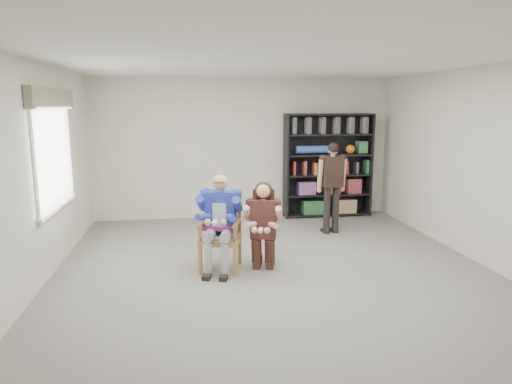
{
  "coord_description": "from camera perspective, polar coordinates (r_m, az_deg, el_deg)",
  "views": [
    {
      "loc": [
        -1.16,
        -5.65,
        2.24
      ],
      "look_at": [
        -0.2,
        0.6,
        1.05
      ],
      "focal_mm": 32.0,
      "sensor_mm": 36.0,
      "label": 1
    }
  ],
  "objects": [
    {
      "name": "floor",
      "position": [
        6.18,
        2.72,
        -10.59
      ],
      "size": [
        6.0,
        7.0,
        0.01
      ],
      "primitive_type": "cube",
      "color": "slate",
      "rests_on": "ground"
    },
    {
      "name": "window_left",
      "position": [
        6.91,
        -23.8,
        4.7
      ],
      "size": [
        0.16,
        2.0,
        1.75
      ],
      "primitive_type": null,
      "color": "silver",
      "rests_on": "room_shell"
    },
    {
      "name": "kneeling_woman",
      "position": [
        6.26,
        0.9,
        -4.39
      ],
      "size": [
        0.71,
        0.93,
        1.23
      ],
      "primitive_type": null,
      "rotation": [
        0.0,
        0.0,
        -0.26
      ],
      "color": "#3B221E",
      "rests_on": "floor"
    },
    {
      "name": "room_shell",
      "position": [
        5.82,
        2.84,
        2.36
      ],
      "size": [
        6.0,
        7.0,
        2.8
      ],
      "primitive_type": null,
      "color": "silver",
      "rests_on": "ground"
    },
    {
      "name": "seated_man",
      "position": [
        6.29,
        -4.51,
        -3.81
      ],
      "size": [
        0.76,
        0.93,
        1.34
      ],
      "primitive_type": null,
      "rotation": [
        0.0,
        0.0,
        -0.26
      ],
      "color": "navy",
      "rests_on": "floor"
    },
    {
      "name": "standing_man",
      "position": [
        8.15,
        9.47,
        0.43
      ],
      "size": [
        0.53,
        0.33,
        1.62
      ],
      "primitive_type": null,
      "rotation": [
        0.0,
        0.0,
        0.12
      ],
      "color": "black",
      "rests_on": "floor"
    },
    {
      "name": "armchair",
      "position": [
        6.33,
        -4.49,
        -5.16
      ],
      "size": [
        0.73,
        0.71,
        1.03
      ],
      "primitive_type": null,
      "rotation": [
        0.0,
        0.0,
        -0.26
      ],
      "color": "#A96D3B",
      "rests_on": "floor"
    },
    {
      "name": "bookshelf",
      "position": [
        9.45,
        8.98,
        3.29
      ],
      "size": [
        1.8,
        0.38,
        2.1
      ],
      "primitive_type": null,
      "color": "black",
      "rests_on": "floor"
    }
  ]
}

